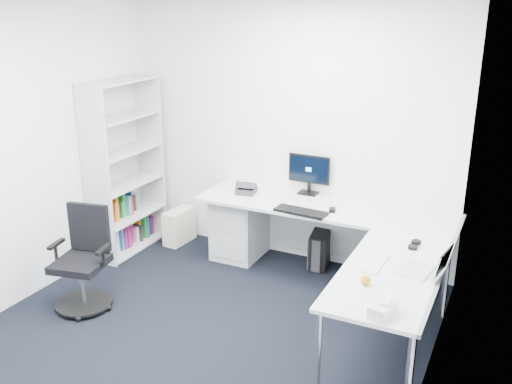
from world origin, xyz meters
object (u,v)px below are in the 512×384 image
at_px(l_desk, 310,255).
at_px(bookshelf, 124,167).
at_px(laptop, 417,257).
at_px(task_chair, 80,261).
at_px(monitor, 309,174).

distance_m(l_desk, bookshelf, 2.25).
distance_m(bookshelf, laptop, 3.34).
height_order(task_chair, laptop, laptop).
bearing_deg(monitor, bookshelf, -161.55).
relative_size(l_desk, laptop, 8.03).
height_order(l_desk, laptop, laptop).
bearing_deg(l_desk, task_chair, -145.26).
relative_size(bookshelf, monitor, 4.26).
bearing_deg(bookshelf, monitor, 17.04).
xyz_separation_m(bookshelf, task_chair, (0.45, -1.25, -0.48)).
height_order(monitor, laptop, monitor).
bearing_deg(bookshelf, task_chair, -70.32).
bearing_deg(l_desk, monitor, 113.30).
relative_size(bookshelf, laptop, 5.92).
bearing_deg(l_desk, laptop, -31.72).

